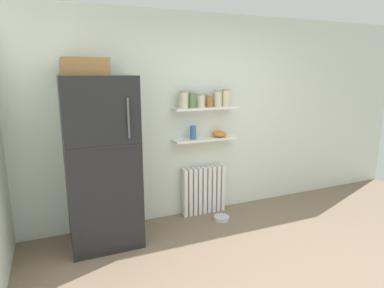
# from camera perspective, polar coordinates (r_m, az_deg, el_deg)

# --- Properties ---
(ground_plane) EXTENTS (7.04, 7.04, 0.00)m
(ground_plane) POSITION_cam_1_polar(r_m,az_deg,el_deg) (3.48, 11.13, -20.68)
(ground_plane) COLOR #7A6651
(back_wall) EXTENTS (7.04, 0.10, 2.60)m
(back_wall) POSITION_cam_1_polar(r_m,az_deg,el_deg) (4.31, 0.27, 4.69)
(back_wall) COLOR silver
(back_wall) RESTS_ON ground_plane
(refrigerator) EXTENTS (0.74, 0.70, 2.02)m
(refrigerator) POSITION_cam_1_polar(r_m,az_deg,el_deg) (3.68, -15.51, -2.52)
(refrigerator) COLOR black
(refrigerator) RESTS_ON ground_plane
(radiator) EXTENTS (0.60, 0.12, 0.64)m
(radiator) POSITION_cam_1_polar(r_m,az_deg,el_deg) (4.48, 2.01, -7.97)
(radiator) COLOR white
(radiator) RESTS_ON ground_plane
(wall_shelf_lower) EXTENTS (0.85, 0.22, 0.02)m
(wall_shelf_lower) POSITION_cam_1_polar(r_m,az_deg,el_deg) (4.25, 2.25, 0.85)
(wall_shelf_lower) COLOR white
(wall_shelf_upper) EXTENTS (0.85, 0.22, 0.02)m
(wall_shelf_upper) POSITION_cam_1_polar(r_m,az_deg,el_deg) (4.19, 2.30, 6.23)
(wall_shelf_upper) COLOR white
(storage_jar_0) EXTENTS (0.12, 0.12, 0.21)m
(storage_jar_0) POSITION_cam_1_polar(r_m,az_deg,el_deg) (4.06, -1.49, 7.69)
(storage_jar_0) COLOR beige
(storage_jar_0) RESTS_ON wall_shelf_upper
(storage_jar_1) EXTENTS (0.09, 0.09, 0.20)m
(storage_jar_1) POSITION_cam_1_polar(r_m,az_deg,el_deg) (4.11, 0.06, 7.70)
(storage_jar_1) COLOR #5B7F4C
(storage_jar_1) RESTS_ON wall_shelf_upper
(storage_jar_2) EXTENTS (0.10, 0.10, 0.17)m
(storage_jar_2) POSITION_cam_1_polar(r_m,az_deg,el_deg) (4.16, 1.57, 7.51)
(storage_jar_2) COLOR beige
(storage_jar_2) RESTS_ON wall_shelf_upper
(storage_jar_3) EXTENTS (0.08, 0.08, 0.17)m
(storage_jar_3) POSITION_cam_1_polar(r_m,az_deg,el_deg) (4.21, 3.05, 7.54)
(storage_jar_3) COLOR olive
(storage_jar_3) RESTS_ON wall_shelf_upper
(storage_jar_4) EXTENTS (0.10, 0.10, 0.21)m
(storage_jar_4) POSITION_cam_1_polar(r_m,az_deg,el_deg) (4.26, 4.49, 7.87)
(storage_jar_4) COLOR beige
(storage_jar_4) RESTS_ON wall_shelf_upper
(storage_jar_5) EXTENTS (0.11, 0.11, 0.22)m
(storage_jar_5) POSITION_cam_1_polar(r_m,az_deg,el_deg) (4.31, 5.90, 7.97)
(storage_jar_5) COLOR beige
(storage_jar_5) RESTS_ON wall_shelf_upper
(vase) EXTENTS (0.08, 0.08, 0.17)m
(vase) POSITION_cam_1_polar(r_m,az_deg,el_deg) (4.17, 0.19, 2.01)
(vase) COLOR #38609E
(vase) RESTS_ON wall_shelf_lower
(shelf_bowl) EXTENTS (0.19, 0.19, 0.08)m
(shelf_bowl) POSITION_cam_1_polar(r_m,az_deg,el_deg) (4.34, 4.80, 1.78)
(shelf_bowl) COLOR orange
(shelf_bowl) RESTS_ON wall_shelf_lower
(pet_food_bowl) EXTENTS (0.20, 0.20, 0.05)m
(pet_food_bowl) POSITION_cam_1_polar(r_m,az_deg,el_deg) (4.38, 5.12, -12.68)
(pet_food_bowl) COLOR #B7B7BC
(pet_food_bowl) RESTS_ON ground_plane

